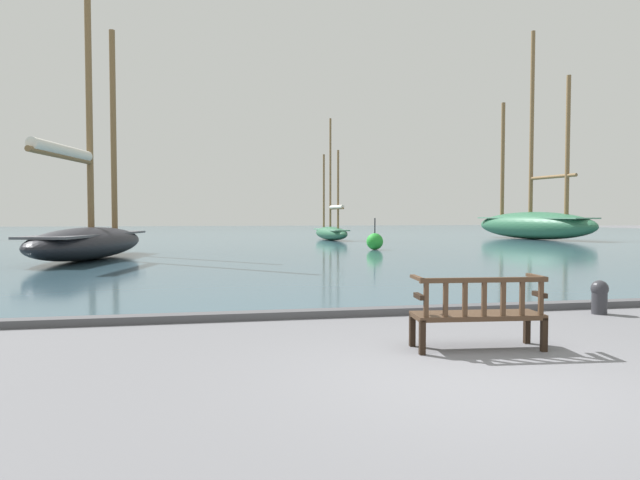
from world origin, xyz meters
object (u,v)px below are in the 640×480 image
object	(u,v)px
mooring_bollard	(600,295)
channel_buoy	(375,241)
sailboat_mid_starboard	(331,231)
sailboat_far_port	(89,235)
park_bench	(478,312)
sailboat_distant_harbor	(533,222)

from	to	relation	value
mooring_bollard	channel_buoy	size ratio (longest dim) A/B	0.39
sailboat_mid_starboard	mooring_bollard	bearing A→B (deg)	-92.59
sailboat_mid_starboard	sailboat_far_port	size ratio (longest dim) A/B	0.74
park_bench	channel_buoy	xyz separation A→B (m)	(4.24, 18.89, 0.00)
sailboat_far_port	mooring_bollard	size ratio (longest dim) A/B	18.58
channel_buoy	mooring_bollard	bearing A→B (deg)	-93.48
sailboat_mid_starboard	sailboat_far_port	distance (m)	18.71
sailboat_far_port	sailboat_distant_harbor	size ratio (longest dim) A/B	0.76
park_bench	mooring_bollard	world-z (taller)	park_bench
sailboat_mid_starboard	mooring_bollard	xyz separation A→B (m)	(-1.25, -27.69, -0.38)
mooring_bollard	channel_buoy	xyz separation A→B (m)	(1.03, 16.90, 0.16)
sailboat_mid_starboard	channel_buoy	distance (m)	10.79
park_bench	sailboat_far_port	xyz separation A→B (m)	(-7.60, 15.39, 0.48)
channel_buoy	sailboat_distant_harbor	bearing A→B (deg)	34.51
park_bench	channel_buoy	bearing A→B (deg)	77.36
park_bench	channel_buoy	world-z (taller)	channel_buoy
park_bench	sailboat_mid_starboard	distance (m)	30.02
sailboat_far_port	channel_buoy	xyz separation A→B (m)	(11.84, 3.51, -0.47)
sailboat_mid_starboard	mooring_bollard	distance (m)	27.72
sailboat_distant_harbor	mooring_bollard	bearing A→B (deg)	-119.42
mooring_bollard	sailboat_mid_starboard	bearing A→B (deg)	87.41
sailboat_mid_starboard	sailboat_distant_harbor	world-z (taller)	sailboat_distant_harbor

